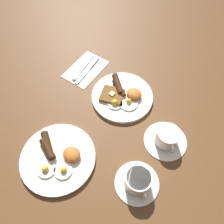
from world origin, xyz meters
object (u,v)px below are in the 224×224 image
(teacup_near, at_px, (167,138))
(breakfast_plate_far, at_px, (58,157))
(spoon, at_px, (78,74))
(knife, at_px, (89,68))
(teacup_far, at_px, (138,181))
(breakfast_plate_near, at_px, (122,96))

(teacup_near, bearing_deg, breakfast_plate_far, 46.30)
(breakfast_plate_far, distance_m, spoon, 0.41)
(breakfast_plate_far, bearing_deg, knife, -64.53)
(teacup_far, distance_m, spoon, 0.55)
(knife, bearing_deg, teacup_near, 69.51)
(teacup_near, xyz_separation_m, teacup_far, (0.00, 0.20, 0.00))
(teacup_far, bearing_deg, spoon, -27.20)
(breakfast_plate_far, xyz_separation_m, spoon, (0.21, -0.35, -0.00))
(knife, bearing_deg, spoon, -22.05)
(breakfast_plate_near, relative_size, knife, 1.39)
(breakfast_plate_far, bearing_deg, teacup_near, -133.70)
(knife, xyz_separation_m, spoon, (0.01, 0.06, 0.00))
(breakfast_plate_far, relative_size, teacup_far, 1.78)
(breakfast_plate_near, bearing_deg, knife, -10.56)
(breakfast_plate_far, height_order, teacup_near, teacup_near)
(teacup_near, bearing_deg, spoon, -6.29)
(breakfast_plate_near, distance_m, spoon, 0.24)
(teacup_far, bearing_deg, knife, -33.01)
(teacup_far, bearing_deg, breakfast_plate_near, -46.54)
(breakfast_plate_near, relative_size, spoon, 1.46)
(breakfast_plate_far, relative_size, teacup_near, 1.67)
(knife, bearing_deg, breakfast_plate_near, 72.08)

